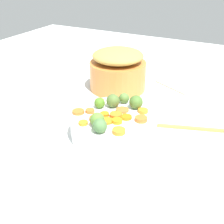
{
  "coord_description": "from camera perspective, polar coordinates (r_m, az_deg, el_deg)",
  "views": [
    {
      "loc": [
        0.35,
        -0.74,
        0.52
      ],
      "look_at": [
        -0.01,
        -0.05,
        0.11
      ],
      "focal_mm": 47.16,
      "sensor_mm": 36.0,
      "label": 1
    }
  ],
  "objects": [
    {
      "name": "tabletop",
      "position": [
        0.96,
        1.66,
        -3.89
      ],
      "size": [
        2.4,
        2.4,
        0.02
      ],
      "primitive_type": "cube",
      "color": "silver",
      "rests_on": "ground"
    },
    {
      "name": "serving_bowl_carrots",
      "position": [
        0.9,
        0.0,
        -2.69
      ],
      "size": [
        0.25,
        0.25,
        0.08
      ],
      "primitive_type": "cylinder",
      "color": "white",
      "rests_on": "tabletop"
    },
    {
      "name": "metal_pot",
      "position": [
        1.23,
        1.12,
        7.06
      ],
      "size": [
        0.23,
        0.23,
        0.12
      ],
      "primitive_type": "cylinder",
      "color": "#CF7C38",
      "rests_on": "tabletop"
    },
    {
      "name": "stuffing_mound",
      "position": [
        1.2,
        1.16,
        10.87
      ],
      "size": [
        0.21,
        0.21,
        0.06
      ],
      "primitive_type": "ellipsoid",
      "color": "tan",
      "rests_on": "metal_pot"
    },
    {
      "name": "carrot_slice_0",
      "position": [
        0.86,
        -3.29,
        -1.28
      ],
      "size": [
        0.04,
        0.04,
        0.01
      ],
      "primitive_type": "cylinder",
      "rotation": [
        0.0,
        0.0,
        6.06
      ],
      "color": "orange",
      "rests_on": "serving_bowl_carrots"
    },
    {
      "name": "carrot_slice_1",
      "position": [
        0.97,
        -0.18,
        2.3
      ],
      "size": [
        0.04,
        0.04,
        0.01
      ],
      "primitive_type": "cylinder",
      "rotation": [
        0.0,
        0.0,
        3.82
      ],
      "color": "orange",
      "rests_on": "serving_bowl_carrots"
    },
    {
      "name": "carrot_slice_2",
      "position": [
        0.88,
        -1.45,
        -0.44
      ],
      "size": [
        0.03,
        0.03,
        0.01
      ],
      "primitive_type": "cylinder",
      "rotation": [
        0.0,
        0.0,
        3.03
      ],
      "color": "orange",
      "rests_on": "serving_bowl_carrots"
    },
    {
      "name": "carrot_slice_3",
      "position": [
        0.97,
        -2.4,
        2.22
      ],
      "size": [
        0.03,
        0.03,
        0.01
      ],
      "primitive_type": "cylinder",
      "rotation": [
        0.0,
        0.0,
        0.13
      ],
      "color": "orange",
      "rests_on": "serving_bowl_carrots"
    },
    {
      "name": "carrot_slice_4",
      "position": [
        0.79,
        1.31,
        -3.72
      ],
      "size": [
        0.05,
        0.05,
        0.01
      ],
      "primitive_type": "cylinder",
      "rotation": [
        0.0,
        0.0,
        0.44
      ],
      "color": "orange",
      "rests_on": "serving_bowl_carrots"
    },
    {
      "name": "carrot_slice_5",
      "position": [
        0.84,
        -5.61,
        -2.13
      ],
      "size": [
        0.03,
        0.03,
        0.01
      ],
      "primitive_type": "cylinder",
      "rotation": [
        0.0,
        0.0,
        6.05
      ],
      "color": "orange",
      "rests_on": "serving_bowl_carrots"
    },
    {
      "name": "carrot_slice_6",
      "position": [
        0.91,
        2.04,
        0.4
      ],
      "size": [
        0.05,
        0.05,
        0.01
      ],
      "primitive_type": "cylinder",
      "rotation": [
        0.0,
        0.0,
        0.17
      ],
      "color": "orange",
      "rests_on": "serving_bowl_carrots"
    },
    {
      "name": "carrot_slice_7",
      "position": [
        0.84,
        0.99,
        -1.74
      ],
      "size": [
        0.04,
        0.04,
        0.01
      ],
      "primitive_type": "cylinder",
      "rotation": [
        0.0,
        0.0,
        4.38
      ],
      "color": "orange",
      "rests_on": "serving_bowl_carrots"
    },
    {
      "name": "carrot_slice_8",
      "position": [
        0.85,
        -1.28,
        -1.68
      ],
      "size": [
        0.05,
        0.05,
        0.01
      ],
      "primitive_type": "cylinder",
      "rotation": [
        0.0,
        0.0,
        2.79
      ],
      "color": "orange",
      "rests_on": "serving_bowl_carrots"
    },
    {
      "name": "carrot_slice_9",
      "position": [
        0.87,
        0.76,
        -0.61
      ],
      "size": [
        0.05,
        0.05,
        0.01
      ],
      "primitive_type": "cylinder",
      "rotation": [
        0.0,
        0.0,
        5.08
      ],
      "color": "orange",
      "rests_on": "serving_bowl_carrots"
    },
    {
      "name": "carrot_slice_10",
      "position": [
        0.85,
        5.65,
        -1.36
      ],
      "size": [
        0.04,
        0.04,
        0.01
      ],
      "primitive_type": "cylinder",
      "rotation": [
        0.0,
        0.0,
        0.02
      ],
      "color": "orange",
      "rests_on": "serving_bowl_carrots"
    },
    {
      "name": "carrot_slice_11",
      "position": [
        0.9,
        -6.56,
        0.05
      ],
      "size": [
        0.05,
        0.05,
        0.01
      ],
      "primitive_type": "cylinder",
      "rotation": [
        0.0,
        0.0,
        2.03
      ],
      "color": "orange",
      "rests_on": "serving_bowl_carrots"
    },
    {
      "name": "carrot_slice_12",
      "position": [
        0.87,
        2.78,
        -1.02
      ],
      "size": [
        0.05,
        0.05,
        0.01
      ],
      "primitive_type": "cylinder",
      "rotation": [
        0.0,
        0.0,
        0.66
      ],
      "color": "orange",
      "rests_on": "serving_bowl_carrots"
    },
    {
      "name": "carrot_slice_13",
      "position": [
        0.9,
        6.02,
        0.23
      ],
      "size": [
        0.03,
        0.03,
        0.01
      ],
      "primitive_type": "cylinder",
      "rotation": [
        0.0,
        0.0,
        6.19
      ],
      "color": "orange",
      "rests_on": "serving_bowl_carrots"
    },
    {
      "name": "carrot_slice_14",
      "position": [
        0.9,
        -4.3,
        0.22
      ],
      "size": [
        0.03,
        0.03,
        0.01
      ],
      "primitive_type": "cylinder",
      "rotation": [
        0.0,
        0.0,
        6.16
      ],
      "color": "orange",
      "rests_on": "serving_bowl_carrots"
    },
    {
      "name": "brussels_sprout_0",
      "position": [
        0.82,
        -2.86,
        -1.52
      ],
      "size": [
        0.04,
        0.04,
        0.04
      ],
      "primitive_type": "sphere",
      "color": "#5C8734",
      "rests_on": "serving_bowl_carrots"
    },
    {
      "name": "brussels_sprout_1",
      "position": [
        0.92,
        4.67,
        1.93
      ],
      "size": [
        0.04,
        0.04,
        0.04
      ],
      "primitive_type": "sphere",
      "color": "#496F2C",
      "rests_on": "serving_bowl_carrots"
    },
    {
      "name": "brussels_sprout_2",
      "position": [
        0.92,
        0.29,
        2.27
      ],
      "size": [
        0.04,
        0.04,
        0.04
      ],
      "primitive_type": "sphere",
      "color": "#506E32",
      "rests_on": "serving_bowl_carrots"
    },
    {
      "name": "brussels_sprout_3",
      "position": [
        0.79,
        -2.37,
        -2.69
      ],
      "size": [
        0.04,
        0.04,
        0.04
      ],
      "primitive_type": "sphere",
      "color": "#4E7841",
      "rests_on": "serving_bowl_carrots"
    },
    {
      "name": "brussels_sprout_4",
      "position": [
        0.92,
        -2.43,
        1.78
      ],
      "size": [
        0.03,
        0.03,
        0.03
      ],
      "primitive_type": "sphere",
      "color": "#4E8124",
      "rests_on": "serving_bowl_carrots"
    },
    {
      "name": "brussels_sprout_5",
      "position": [
        0.95,
        2.38,
        2.71
      ],
      "size": [
        0.03,
        0.03,
        0.03
      ],
      "primitive_type": "sphere",
      "color": "#597F38",
      "rests_on": "serving_bowl_carrots"
    },
    {
      "name": "wooden_spoon",
      "position": [
        1.01,
        20.86,
        -3.39
      ],
      "size": [
        0.3,
        0.12,
        0.01
      ],
      "color": "#AD8F45",
      "rests_on": "tabletop"
    },
    {
      "name": "casserole_dish",
      "position": [
        0.66,
        -11.2,
        -16.05
      ],
      "size": [
        0.24,
        0.24,
        0.09
      ],
      "primitive_type": "cylinder",
      "color": "white",
      "rests_on": "tabletop"
    },
    {
      "name": "dish_towel",
      "position": [
        1.31,
        13.07,
        5.16
      ],
      "size": [
        0.21,
        0.19,
        0.01
      ],
      "primitive_type": "cube",
      "rotation": [
        0.0,
        0.0,
        -0.49
      ],
      "color": "#D0AE99",
      "rests_on": "tabletop"
    }
  ]
}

